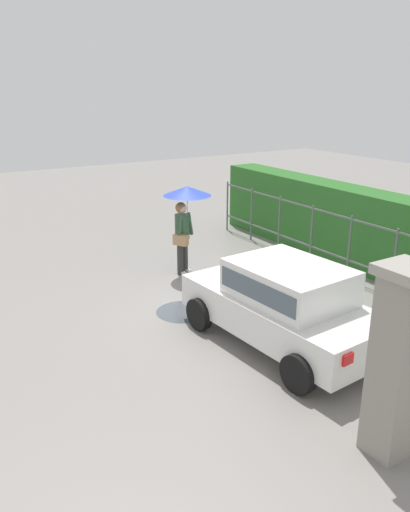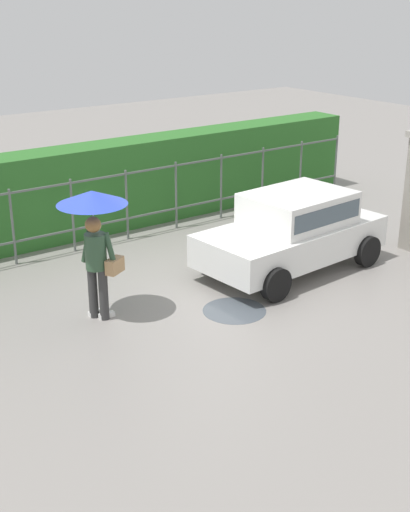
# 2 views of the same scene
# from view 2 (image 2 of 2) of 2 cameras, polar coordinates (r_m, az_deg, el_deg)

# --- Properties ---
(ground_plane) EXTENTS (40.00, 40.00, 0.00)m
(ground_plane) POSITION_cam_2_polar(r_m,az_deg,el_deg) (12.45, 0.54, -2.40)
(ground_plane) COLOR gray
(car) EXTENTS (3.84, 2.08, 1.48)m
(car) POSITION_cam_2_polar(r_m,az_deg,el_deg) (13.03, 7.34, 2.28)
(car) COLOR white
(car) RESTS_ON ground
(pedestrian) EXTENTS (1.11, 1.11, 2.10)m
(pedestrian) POSITION_cam_2_polar(r_m,az_deg,el_deg) (10.84, -9.14, 2.85)
(pedestrian) COLOR #333333
(pedestrian) RESTS_ON ground
(fence_section) EXTENTS (11.29, 0.05, 1.50)m
(fence_section) POSITION_cam_2_polar(r_m,az_deg,el_deg) (14.93, -4.40, 4.91)
(fence_section) COLOR #59605B
(fence_section) RESTS_ON ground
(hedge_row) EXTENTS (12.24, 0.90, 1.90)m
(hedge_row) POSITION_cam_2_polar(r_m,az_deg,el_deg) (15.63, -6.14, 6.06)
(hedge_row) COLOR #2D6B28
(hedge_row) RESTS_ON ground
(puddle_near) EXTENTS (1.06, 1.06, 0.00)m
(puddle_near) POSITION_cam_2_polar(r_m,az_deg,el_deg) (11.48, 2.44, -4.52)
(puddle_near) COLOR #4C545B
(puddle_near) RESTS_ON ground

